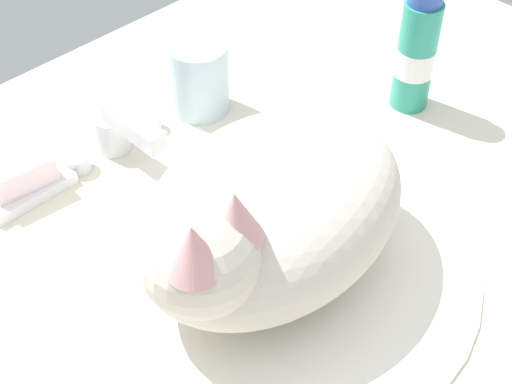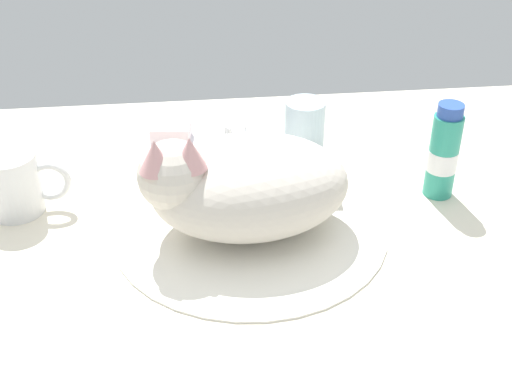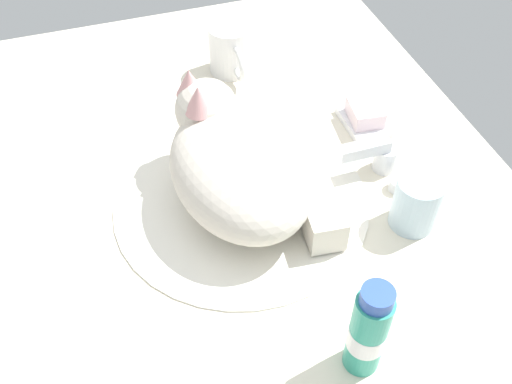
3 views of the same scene
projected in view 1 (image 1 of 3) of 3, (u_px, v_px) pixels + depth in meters
The scene contains 8 objects.
ground_plane at pixel (271, 275), 68.13cm from camera, with size 110.00×82.50×3.00cm, color silver.
sink_basin at pixel (271, 262), 66.88cm from camera, with size 36.82×36.82×0.63cm, color white.
faucet at pixel (118, 133), 76.39cm from camera, with size 12.06×9.69×6.07cm.
cat at pixel (262, 213), 61.70cm from camera, with size 27.98×22.05×15.52cm.
rinse_cup at pixel (199, 78), 80.98cm from camera, with size 6.41×6.41×8.06cm.
soap_dish at pixel (21, 184), 73.80cm from camera, with size 9.00×6.40×1.20cm, color white.
soap_bar at pixel (17, 169), 72.43cm from camera, with size 6.25×4.91×2.76cm, color silver.
toothpaste_bottle at pixel (416, 52), 79.83cm from camera, with size 4.27×4.27×14.24cm.
Camera 1 is at (-32.25, -30.17, 50.94)cm, focal length 52.81 mm.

